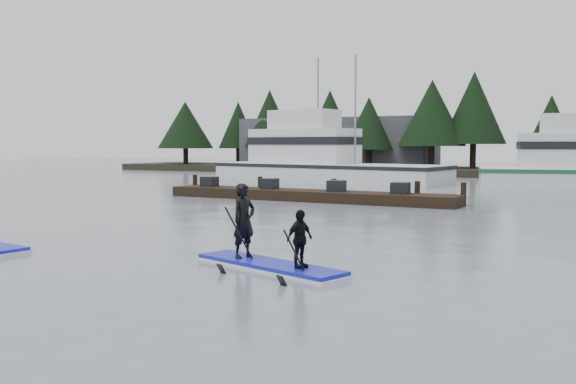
% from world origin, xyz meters
% --- Properties ---
extents(ground, '(160.00, 160.00, 0.00)m').
position_xyz_m(ground, '(0.00, 0.00, 0.00)').
color(ground, slate).
rests_on(ground, ground).
extents(far_shore, '(70.00, 8.00, 0.60)m').
position_xyz_m(far_shore, '(0.00, 42.00, 0.30)').
color(far_shore, '#2D281E').
rests_on(far_shore, ground).
extents(treeline, '(60.00, 4.00, 8.00)m').
position_xyz_m(treeline, '(0.00, 42.00, 0.00)').
color(treeline, black).
rests_on(treeline, ground).
extents(waterfront_building, '(18.00, 6.00, 5.00)m').
position_xyz_m(waterfront_building, '(-14.00, 44.00, 2.50)').
color(waterfront_building, '#4C4C51').
rests_on(waterfront_building, ground).
extents(fishing_boat_large, '(17.40, 7.47, 9.60)m').
position_xyz_m(fishing_boat_large, '(-9.09, 29.13, 0.72)').
color(fishing_boat_large, white).
rests_on(fishing_boat_large, ground).
extents(floating_dock, '(14.24, 2.29, 0.47)m').
position_xyz_m(floating_dock, '(-3.44, 14.72, 0.24)').
color(floating_dock, black).
rests_on(floating_dock, ground).
extents(buoy_b, '(0.61, 0.61, 0.61)m').
position_xyz_m(buoy_b, '(-4.31, 20.15, 0.00)').
color(buoy_b, '#FF3E0C').
rests_on(buoy_b, ground).
extents(paddleboard_duo, '(3.84, 2.01, 2.24)m').
position_xyz_m(paddleboard_duo, '(2.66, -0.27, 0.53)').
color(paddleboard_duo, '#131CB5').
rests_on(paddleboard_duo, ground).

